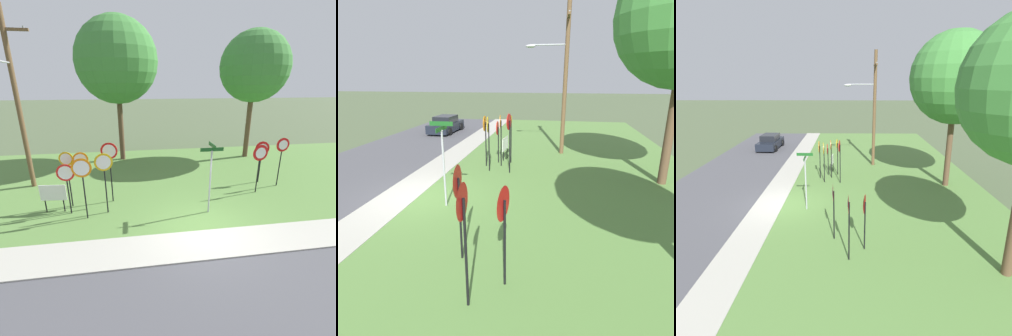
{
  "view_description": "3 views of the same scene",
  "coord_description": "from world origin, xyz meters",
  "views": [
    {
      "loc": [
        -2.55,
        -7.6,
        5.35
      ],
      "look_at": [
        -0.99,
        2.61,
        1.7
      ],
      "focal_mm": 25.9,
      "sensor_mm": 36.0,
      "label": 1
    },
    {
      "loc": [
        9.89,
        5.18,
        4.5
      ],
      "look_at": [
        0.27,
        3.5,
        1.48
      ],
      "focal_mm": 31.54,
      "sensor_mm": 36.0,
      "label": 2
    },
    {
      "loc": [
        15.14,
        3.53,
        6.67
      ],
      "look_at": [
        -0.91,
        3.29,
        1.86
      ],
      "focal_mm": 32.21,
      "sensor_mm": 36.0,
      "label": 3
    }
  ],
  "objects": [
    {
      "name": "ground_plane",
      "position": [
        0.0,
        0.0,
        0.0
      ],
      "size": [
        160.0,
        160.0,
        0.0
      ],
      "primitive_type": "plane",
      "color": "#4C5B3D"
    },
    {
      "name": "sidewalk_strip",
      "position": [
        0.0,
        -0.8,
        0.03
      ],
      "size": [
        44.0,
        1.6,
        0.06
      ],
      "primitive_type": "cube",
      "color": "#ADAA9E",
      "rests_on": "ground_plane"
    },
    {
      "name": "grass_median",
      "position": [
        0.0,
        6.0,
        0.02
      ],
      "size": [
        44.0,
        12.0,
        0.04
      ],
      "primitive_type": "cube",
      "color": "#567F3D",
      "rests_on": "ground_plane"
    },
    {
      "name": "stop_sign_near_left",
      "position": [
        -5.35,
        2.76,
        1.86
      ],
      "size": [
        0.61,
        0.11,
        2.57
      ],
      "rotation": [
        0.0,
        0.0,
        -0.09
      ],
      "color": "black",
      "rests_on": "grass_median"
    },
    {
      "name": "stop_sign_near_right",
      "position": [
        -4.69,
        2.35,
        1.92
      ],
      "size": [
        0.63,
        0.13,
        2.64
      ],
      "rotation": [
        0.0,
        0.0,
        0.14
      ],
      "color": "black",
      "rests_on": "grass_median"
    },
    {
      "name": "stop_sign_far_left",
      "position": [
        -3.57,
        2.97,
        2.12
      ],
      "size": [
        0.74,
        0.12,
        2.85
      ],
      "rotation": [
        0.0,
        0.0,
        -0.11
      ],
      "color": "black",
      "rests_on": "grass_median"
    },
    {
      "name": "stop_sign_far_center",
      "position": [
        -3.72,
        1.93,
        1.98
      ],
      "size": [
        0.73,
        0.13,
        2.67
      ],
      "rotation": [
        0.0,
        0.0,
        0.14
      ],
      "color": "black",
      "rests_on": "grass_median"
    },
    {
      "name": "stop_sign_far_right",
      "position": [
        -4.52,
        1.58,
        1.95
      ],
      "size": [
        0.77,
        0.1,
        2.6
      ],
      "rotation": [
        0.0,
        0.0,
        0.04
      ],
      "color": "black",
      "rests_on": "grass_median"
    },
    {
      "name": "stop_sign_center_tall",
      "position": [
        -5.27,
        2.08,
        1.66
      ],
      "size": [
        0.72,
        0.1,
        2.24
      ],
      "rotation": [
        0.0,
        0.0,
        0.02
      ],
      "color": "black",
      "rests_on": "grass_median"
    },
    {
      "name": "yield_sign_near_left",
      "position": [
        4.4,
        4.16,
        1.78
      ],
      "size": [
        0.75,
        0.16,
        2.34
      ],
      "rotation": [
        0.0,
        0.0,
        -0.17
      ],
      "color": "black",
      "rests_on": "grass_median"
    },
    {
      "name": "yield_sign_near_right",
      "position": [
        5.16,
        3.54,
        2.02
      ],
      "size": [
        0.73,
        0.1,
        2.65
      ],
      "rotation": [
        0.0,
        0.0,
        0.02
      ],
      "color": "black",
      "rests_on": "grass_median"
    },
    {
      "name": "yield_sign_far_left",
      "position": [
        3.6,
        2.9,
        1.91
      ],
      "size": [
        0.8,
        0.12,
        2.5
      ],
      "rotation": [
        0.0,
        0.0,
        0.07
      ],
      "color": "black",
      "rests_on": "grass_median"
    },
    {
      "name": "street_name_post",
      "position": [
        0.59,
        1.35,
        1.85
      ],
      "size": [
        0.96,
        0.82,
        3.04
      ],
      "rotation": [
        0.0,
        0.0,
        0.01
      ],
      "color": "#9EA0A8",
      "rests_on": "grass_median"
    },
    {
      "name": "utility_pole",
      "position": [
        -7.94,
        5.32,
        4.68
      ],
      "size": [
        2.1,
        2.44,
        8.58
      ],
      "color": "brown",
      "rests_on": "grass_median"
    },
    {
      "name": "notice_board",
      "position": [
        -5.98,
        2.36,
        0.87
      ],
      "size": [
        1.1,
        0.13,
        1.25
      ],
      "rotation": [
        0.0,
        0.0,
        -0.09
      ],
      "color": "black",
      "rests_on": "grass_median"
    },
    {
      "name": "oak_tree_left",
      "position": [
        -3.26,
        9.79,
        6.65
      ],
      "size": [
        5.38,
        5.38,
        9.32
      ],
      "color": "brown",
      "rests_on": "grass_median"
    },
    {
      "name": "oak_tree_right",
      "position": [
        5.95,
        9.12,
        6.35
      ],
      "size": [
        4.7,
        4.7,
        8.68
      ],
      "color": "brown",
      "rests_on": "grass_median"
    }
  ]
}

